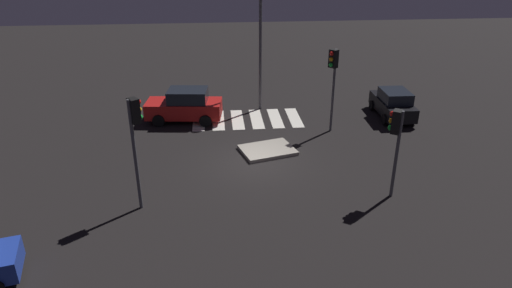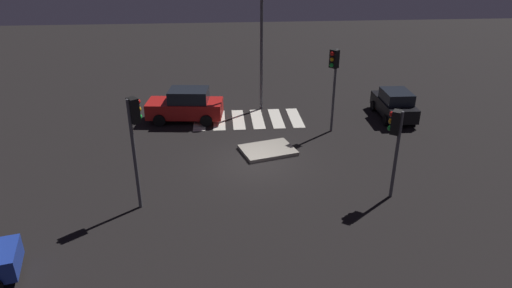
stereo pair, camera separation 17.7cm
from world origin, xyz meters
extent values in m
plane|color=black|center=(0.00, 0.00, 0.00)|extent=(80.00, 80.00, 0.00)
cube|color=gray|center=(-0.71, -1.18, 0.09)|extent=(3.06, 2.61, 0.18)
cube|color=red|center=(3.72, -5.93, 0.76)|extent=(4.56, 2.34, 0.90)
cube|color=black|center=(3.45, -5.90, 1.57)|extent=(2.42, 1.94, 0.73)
cylinder|color=black|center=(5.17, -5.16, 0.35)|extent=(0.73, 0.33, 0.71)
cylinder|color=black|center=(4.97, -6.99, 0.35)|extent=(0.73, 0.33, 0.71)
cylinder|color=black|center=(2.46, -4.87, 0.35)|extent=(0.73, 0.33, 0.71)
cylinder|color=black|center=(2.27, -6.70, 0.35)|extent=(0.73, 0.33, 0.71)
sphere|color=#F2EABF|center=(5.91, -5.65, 0.76)|extent=(0.24, 0.24, 0.24)
sphere|color=#F2EABF|center=(5.80, -6.68, 0.76)|extent=(0.24, 0.24, 0.24)
cube|color=black|center=(-8.81, -5.38, 0.68)|extent=(1.78, 3.97, 0.81)
cube|color=black|center=(-8.80, -5.14, 1.41)|extent=(1.58, 2.05, 0.65)
cylinder|color=black|center=(-8.01, -6.62, 0.32)|extent=(0.25, 0.64, 0.63)
cylinder|color=black|center=(-9.66, -6.58, 0.32)|extent=(0.25, 0.64, 0.63)
cylinder|color=black|center=(-7.95, -4.18, 0.32)|extent=(0.25, 0.64, 0.63)
cylinder|color=black|center=(-9.60, -4.14, 0.32)|extent=(0.25, 0.64, 0.63)
sphere|color=#F2EABF|center=(-8.39, -7.32, 0.68)|extent=(0.21, 0.21, 0.21)
sphere|color=#F2EABF|center=(-9.32, -7.30, 0.68)|extent=(0.21, 0.21, 0.21)
cylinder|color=black|center=(9.12, 6.63, 0.30)|extent=(0.63, 0.35, 0.59)
cylinder|color=#47474C|center=(-4.57, -3.58, 2.32)|extent=(0.14, 0.14, 4.65)
cube|color=black|center=(-4.43, -3.47, 4.17)|extent=(0.52, 0.54, 0.96)
sphere|color=red|center=(-4.27, -3.35, 4.47)|extent=(0.22, 0.22, 0.22)
sphere|color=orange|center=(-4.27, -3.35, 4.17)|extent=(0.22, 0.22, 0.22)
sphere|color=green|center=(-4.27, -3.35, 3.87)|extent=(0.22, 0.22, 0.22)
cylinder|color=#47474C|center=(-5.40, 3.61, 1.91)|extent=(0.14, 0.14, 3.82)
cube|color=black|center=(-5.25, 3.51, 3.34)|extent=(0.51, 0.54, 0.96)
sphere|color=red|center=(-5.08, 3.40, 3.64)|extent=(0.22, 0.22, 0.22)
sphere|color=orange|center=(-5.08, 3.40, 3.34)|extent=(0.22, 0.22, 0.22)
sphere|color=green|center=(-5.08, 3.40, 3.04)|extent=(0.22, 0.22, 0.22)
cylinder|color=#47474C|center=(5.01, 3.53, 2.30)|extent=(0.14, 0.14, 4.61)
cube|color=black|center=(4.86, 3.43, 4.13)|extent=(0.52, 0.54, 0.96)
sphere|color=red|center=(4.70, 3.32, 4.43)|extent=(0.22, 0.22, 0.22)
sphere|color=orange|center=(4.70, 3.32, 4.13)|extent=(0.22, 0.22, 0.22)
sphere|color=green|center=(4.70, 3.32, 3.83)|extent=(0.22, 0.22, 0.22)
cylinder|color=#47474C|center=(-0.98, -7.51, 3.41)|extent=(0.18, 0.18, 6.81)
cube|color=silver|center=(-2.88, -5.75, 0.01)|extent=(0.70, 3.20, 0.02)
cube|color=silver|center=(-1.73, -5.75, 0.01)|extent=(0.70, 3.20, 0.02)
cube|color=silver|center=(-0.58, -5.75, 0.01)|extent=(0.70, 3.20, 0.02)
cube|color=silver|center=(0.57, -5.75, 0.01)|extent=(0.70, 3.20, 0.02)
cube|color=silver|center=(1.72, -5.75, 0.01)|extent=(0.70, 3.20, 0.02)
cube|color=silver|center=(2.88, -5.75, 0.01)|extent=(0.70, 3.20, 0.02)
camera|label=1|loc=(1.84, 19.43, 9.96)|focal=31.60mm
camera|label=2|loc=(1.67, 19.44, 9.96)|focal=31.60mm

